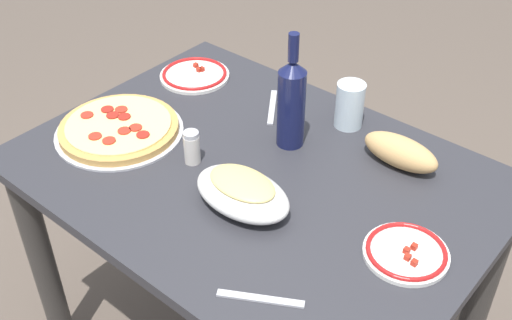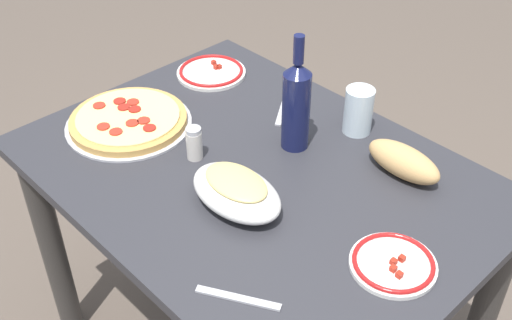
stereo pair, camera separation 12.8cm
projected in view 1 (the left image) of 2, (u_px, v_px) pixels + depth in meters
The scene contains 11 objects.
dining_table at pixel (256, 213), 1.61m from camera, with size 1.13×0.82×0.75m.
pepperoni_pizza at pixel (119, 128), 1.64m from camera, with size 0.33×0.33×0.03m.
baked_pasta_dish at pixel (242, 191), 1.40m from camera, with size 0.24×0.15×0.08m.
wine_bottle at pixel (291, 102), 1.54m from camera, with size 0.07×0.07×0.31m.
water_glass at pixel (350, 105), 1.64m from camera, with size 0.07×0.07×0.12m, color silver.
side_plate_near at pixel (195, 75), 1.87m from camera, with size 0.21×0.21×0.02m.
side_plate_far at pixel (406, 252), 1.30m from camera, with size 0.18×0.18×0.02m.
bread_loaf at pixel (400, 152), 1.52m from camera, with size 0.20×0.08×0.07m, color tan.
spice_shaker at pixel (192, 147), 1.53m from camera, with size 0.04×0.04×0.09m.
fork_left at pixel (272, 107), 1.74m from camera, with size 0.17×0.02×0.01m, color #B7B7BC.
fork_right at pixel (260, 299), 1.21m from camera, with size 0.17×0.02×0.01m, color #B7B7BC.
Camera 1 is at (-0.77, 0.91, 1.70)m, focal length 44.35 mm.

